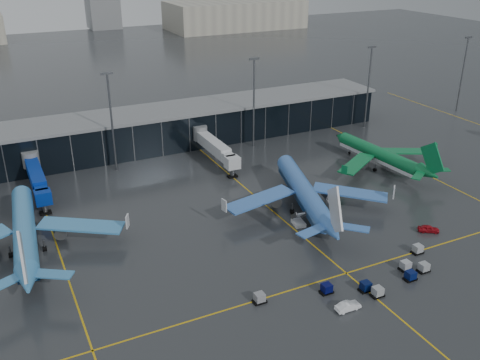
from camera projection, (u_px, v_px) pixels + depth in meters
name	position (u px, v px, depth m)	size (l,w,h in m)	color
ground	(258.00, 247.00, 103.68)	(600.00, 600.00, 0.00)	#282B2D
terminal_pier	(156.00, 129.00, 152.29)	(142.00, 17.00, 10.70)	black
jet_bridges	(37.00, 177.00, 122.98)	(94.00, 27.50, 7.20)	#595B60
flood_masts	(187.00, 109.00, 141.04)	(203.00, 0.50, 25.50)	#595B60
distant_hangars	(130.00, 19.00, 341.54)	(260.00, 71.00, 22.00)	#B2AD99
taxi_lines	(275.00, 213.00, 116.39)	(220.00, 120.00, 0.02)	gold
airliner_arkefly	(22.00, 217.00, 100.33)	(38.83, 44.22, 13.59)	#3B87C3
airliner_klm_near	(304.00, 180.00, 116.07)	(38.55, 43.91, 13.49)	#3C71C6
airliner_aer_lingus	(379.00, 146.00, 138.09)	(32.89, 37.46, 11.51)	#0D6E38
baggage_carts	(375.00, 278.00, 92.85)	(36.32, 8.89, 1.70)	black
mobile_airstair	(299.00, 222.00, 111.41)	(2.68, 3.51, 3.45)	silver
service_van_red	(429.00, 229.00, 108.70)	(1.70, 4.23, 1.44)	#A50C16
service_van_white	(348.00, 306.00, 85.63)	(1.52, 4.37, 1.44)	white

